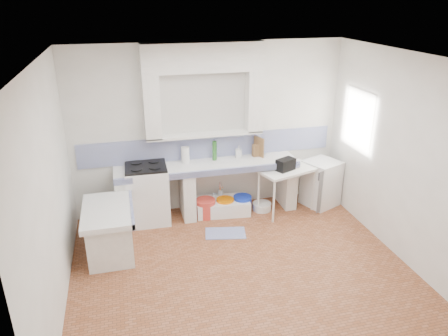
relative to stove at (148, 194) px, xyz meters
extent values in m
plane|color=#965738|center=(1.09, -1.71, -0.47)|extent=(4.50, 4.50, 0.00)
plane|color=white|center=(1.09, -1.71, 2.33)|extent=(4.50, 4.50, 0.00)
plane|color=white|center=(1.09, 0.29, 0.93)|extent=(4.50, 0.00, 4.50)
plane|color=white|center=(1.09, -3.71, 0.93)|extent=(4.50, 0.00, 4.50)
plane|color=white|center=(-1.16, -1.71, 0.93)|extent=(0.00, 4.50, 4.50)
plane|color=white|center=(3.34, -1.71, 0.93)|extent=(0.00, 4.50, 4.50)
cube|color=white|center=(0.99, 0.16, 2.11)|extent=(1.90, 0.25, 0.45)
cube|color=#332010|center=(3.52, -0.51, 1.13)|extent=(0.35, 0.86, 1.06)
cube|color=white|center=(3.37, -0.51, 1.51)|extent=(0.01, 0.84, 0.24)
cube|color=white|center=(0.99, -0.01, 0.39)|extent=(3.00, 0.60, 0.08)
cube|color=navy|center=(0.99, -0.29, 0.39)|extent=(3.00, 0.04, 0.10)
cube|color=white|center=(-0.41, -0.01, -0.06)|extent=(0.20, 0.55, 0.82)
cube|color=white|center=(0.64, -0.01, -0.06)|extent=(0.20, 0.55, 0.82)
cube|color=white|center=(2.39, -0.01, -0.06)|extent=(0.20, 0.55, 0.82)
cube|color=white|center=(-0.61, -0.81, 0.19)|extent=(0.70, 1.10, 0.08)
cube|color=white|center=(-0.61, -0.81, -0.16)|extent=(0.60, 1.00, 0.62)
cube|color=navy|center=(-0.28, -0.81, 0.19)|extent=(0.04, 1.10, 0.10)
cube|color=navy|center=(1.09, 0.27, 0.63)|extent=(4.27, 0.03, 0.40)
cube|color=white|center=(0.00, 0.00, 0.00)|extent=(0.68, 0.66, 0.94)
cube|color=white|center=(1.24, -0.06, -0.36)|extent=(0.93, 0.57, 0.21)
cube|color=white|center=(2.30, -0.26, -0.08)|extent=(1.05, 0.77, 0.04)
cube|color=white|center=(2.98, -0.16, -0.06)|extent=(0.69, 0.69, 0.81)
cylinder|color=red|center=(0.93, -0.12, -0.32)|extent=(0.35, 0.35, 0.31)
cylinder|color=orange|center=(1.27, -0.11, -0.33)|extent=(0.34, 0.34, 0.28)
cylinder|color=#102CBB|center=(1.57, -0.11, -0.32)|extent=(0.35, 0.35, 0.29)
cylinder|color=white|center=(1.92, -0.13, -0.41)|extent=(0.35, 0.35, 0.12)
cylinder|color=silver|center=(1.14, 0.14, -0.33)|extent=(0.09, 0.09, 0.27)
cylinder|color=silver|center=(1.24, 0.14, -0.30)|extent=(0.11, 0.11, 0.34)
cube|color=black|center=(2.24, -0.30, 0.41)|extent=(0.35, 0.29, 0.19)
cylinder|color=#286525|center=(1.15, 0.14, 0.59)|extent=(0.07, 0.07, 0.32)
cylinder|color=#286525|center=(1.15, 0.14, 0.59)|extent=(0.08, 0.08, 0.33)
cube|color=brown|center=(1.86, 0.14, 0.54)|extent=(0.12, 0.10, 0.21)
cube|color=brown|center=(1.92, 0.14, 0.60)|extent=(0.11, 0.24, 0.34)
cylinder|color=white|center=(0.66, 0.14, 0.57)|extent=(0.15, 0.15, 0.27)
imported|color=white|center=(1.56, 0.14, 0.54)|extent=(0.11, 0.11, 0.22)
cube|color=#2D3594|center=(1.11, -0.74, -0.46)|extent=(0.68, 0.47, 0.01)
camera|label=1|loc=(-0.30, -6.25, 2.99)|focal=33.81mm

